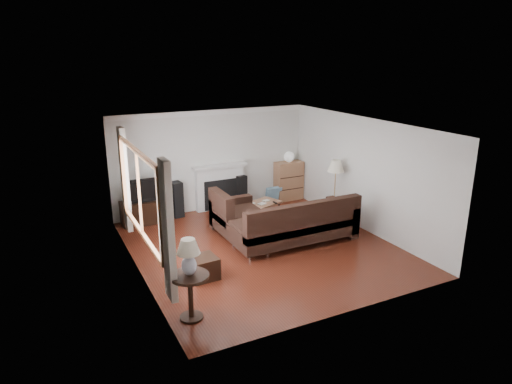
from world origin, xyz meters
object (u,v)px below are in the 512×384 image
tv_stand (145,212)px  sectional_sofa (294,222)px  coffee_table (260,211)px  floor_lamp (335,191)px  side_table (191,297)px  bookshelf (289,181)px

tv_stand → sectional_sofa: sectional_sofa is taller
sectional_sofa → coffee_table: size_ratio=2.82×
floor_lamp → side_table: size_ratio=2.03×
floor_lamp → tv_stand: bearing=155.5°
sectional_sofa → floor_lamp: bearing=25.4°
sectional_sofa → floor_lamp: 1.71m
tv_stand → sectional_sofa: bearing=-45.7°
coffee_table → floor_lamp: floor_lamp is taller
bookshelf → sectional_sofa: 2.97m
sectional_sofa → floor_lamp: size_ratio=1.95×
coffee_table → floor_lamp: 1.82m
tv_stand → coffee_table: 2.71m
side_table → coffee_table: bearing=49.4°
tv_stand → coffee_table: bearing=-21.2°
sectional_sofa → coffee_table: 1.61m
tv_stand → side_table: bearing=-94.5°
bookshelf → floor_lamp: bearing=-86.2°
tv_stand → side_table: 4.33m
floor_lamp → side_table: floor_lamp is taller
bookshelf → side_table: bearing=-134.2°
bookshelf → coffee_table: 1.75m
tv_stand → coffee_table: (2.52, -0.98, -0.07)m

